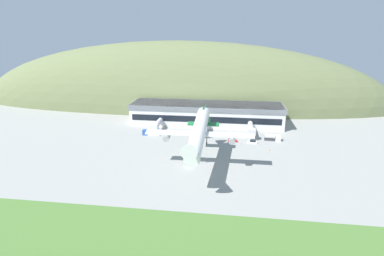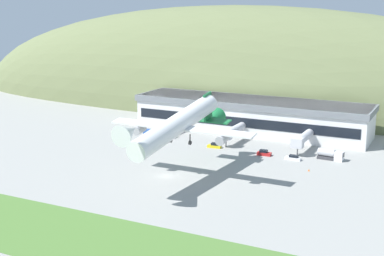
{
  "view_description": "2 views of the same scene",
  "coord_description": "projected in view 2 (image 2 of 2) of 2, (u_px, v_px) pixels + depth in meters",
  "views": [
    {
      "loc": [
        14.55,
        -100.23,
        47.36
      ],
      "look_at": [
        0.94,
        2.95,
        14.5
      ],
      "focal_mm": 28.0,
      "sensor_mm": 36.0,
      "label": 1
    },
    {
      "loc": [
        64.75,
        -114.38,
        42.82
      ],
      "look_at": [
        6.32,
        2.33,
        12.94
      ],
      "focal_mm": 50.0,
      "sensor_mm": 36.0,
      "label": 2
    }
  ],
  "objects": [
    {
      "name": "service_car_0",
      "position": [
        215.0,
        146.0,
        165.1
      ],
      "size": [
        4.41,
        2.04,
        1.52
      ],
      "color": "gold",
      "rests_on": "ground_plane"
    },
    {
      "name": "hill_backdrop",
      "position": [
        234.0,
        106.0,
        233.62
      ],
      "size": [
        282.85,
        62.26,
        86.51
      ],
      "primitive_type": "ellipsoid",
      "color": "#667047",
      "rests_on": "ground_plane"
    },
    {
      "name": "cargo_airplane",
      "position": [
        179.0,
        125.0,
        132.59
      ],
      "size": [
        39.08,
        50.29,
        11.2
      ],
      "color": "white"
    },
    {
      "name": "jetway_0",
      "position": [
        167.0,
        124.0,
        180.5
      ],
      "size": [
        3.38,
        14.47,
        5.43
      ],
      "color": "silver",
      "rests_on": "ground_plane"
    },
    {
      "name": "grass_strip_foreground",
      "position": [
        64.0,
        234.0,
        102.5
      ],
      "size": [
        347.95,
        22.41,
        0.08
      ],
      "primitive_type": "cube",
      "color": "#4C7533",
      "rests_on": "ground_plane"
    },
    {
      "name": "ground_plane",
      "position": [
        166.0,
        176.0,
        137.51
      ],
      "size": [
        386.62,
        386.62,
        0.0
      ],
      "primitive_type": "plane",
      "color": "gray"
    },
    {
      "name": "fuel_truck",
      "position": [
        156.0,
        134.0,
        177.72
      ],
      "size": [
        8.46,
        2.98,
        2.83
      ],
      "color": "#264C99",
      "rests_on": "ground_plane"
    },
    {
      "name": "box_truck",
      "position": [
        330.0,
        155.0,
        151.98
      ],
      "size": [
        7.48,
        2.71,
        3.1
      ],
      "color": "silver",
      "rests_on": "ground_plane"
    },
    {
      "name": "terminal_building",
      "position": [
        251.0,
        113.0,
        185.04
      ],
      "size": [
        81.87,
        20.07,
        11.4
      ],
      "color": "silver",
      "rests_on": "ground_plane"
    },
    {
      "name": "service_car_2",
      "position": [
        264.0,
        153.0,
        156.67
      ],
      "size": [
        4.11,
        1.95,
        1.64
      ],
      "color": "#B21E1E",
      "rests_on": "ground_plane"
    },
    {
      "name": "jetway_2",
      "position": [
        302.0,
        139.0,
        159.77
      ],
      "size": [
        3.38,
        15.42,
        5.43
      ],
      "color": "silver",
      "rests_on": "ground_plane"
    },
    {
      "name": "service_car_1",
      "position": [
        293.0,
        158.0,
        151.98
      ],
      "size": [
        4.49,
        1.63,
        1.46
      ],
      "color": "silver",
      "rests_on": "ground_plane"
    },
    {
      "name": "jetway_1",
      "position": [
        232.0,
        131.0,
        169.55
      ],
      "size": [
        3.38,
        15.59,
        5.43
      ],
      "color": "silver",
      "rests_on": "ground_plane"
    },
    {
      "name": "traffic_cone_0",
      "position": [
        309.0,
        170.0,
        141.83
      ],
      "size": [
        0.52,
        0.52,
        0.58
      ],
      "color": "orange",
      "rests_on": "ground_plane"
    }
  ]
}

